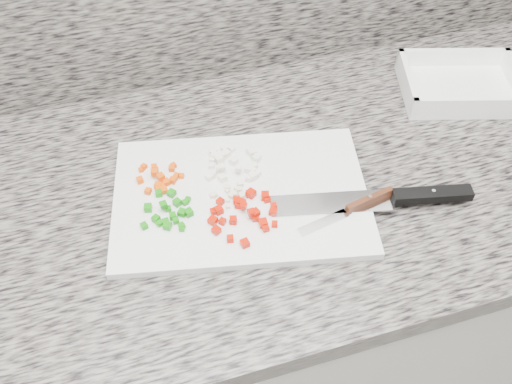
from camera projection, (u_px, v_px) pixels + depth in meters
cabinet at (234, 321)px, 1.31m from camera, size 3.92×0.62×0.86m
countertop at (226, 195)px, 0.97m from camera, size 3.96×0.64×0.04m
cutting_board at (241, 197)px, 0.93m from camera, size 0.46×0.35×0.01m
carrot_pile at (160, 178)px, 0.94m from camera, size 0.08×0.07×0.02m
onion_pile at (234, 163)px, 0.96m from camera, size 0.10×0.10×0.02m
green_pepper_pile at (169, 212)px, 0.89m from camera, size 0.09×0.09×0.02m
red_pepper_pile at (245, 212)px, 0.89m from camera, size 0.11×0.11×0.02m
garlic_pile at (232, 195)px, 0.92m from camera, size 0.06×0.05×0.01m
chef_knife at (398, 198)px, 0.91m from camera, size 0.32×0.10×0.02m
paring_knife at (358, 206)px, 0.90m from camera, size 0.17×0.05×0.02m
tray at (460, 86)px, 1.10m from camera, size 0.26×0.21×0.05m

